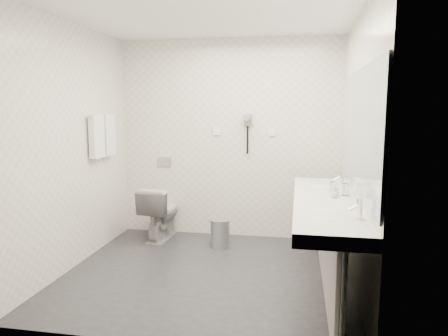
# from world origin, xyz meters

# --- Properties ---
(floor) EXTENTS (2.80, 2.80, 0.00)m
(floor) POSITION_xyz_m (0.00, 0.00, 0.00)
(floor) COLOR #27262C
(floor) RESTS_ON ground
(ceiling) EXTENTS (2.80, 2.80, 0.00)m
(ceiling) POSITION_xyz_m (0.00, 0.00, 2.50)
(ceiling) COLOR white
(ceiling) RESTS_ON wall_back
(wall_back) EXTENTS (2.80, 0.00, 2.80)m
(wall_back) POSITION_xyz_m (0.00, 1.30, 1.25)
(wall_back) COLOR silver
(wall_back) RESTS_ON floor
(wall_front) EXTENTS (2.80, 0.00, 2.80)m
(wall_front) POSITION_xyz_m (0.00, -1.30, 1.25)
(wall_front) COLOR silver
(wall_front) RESTS_ON floor
(wall_left) EXTENTS (0.00, 2.60, 2.60)m
(wall_left) POSITION_xyz_m (-1.40, 0.00, 1.25)
(wall_left) COLOR silver
(wall_left) RESTS_ON floor
(wall_right) EXTENTS (0.00, 2.60, 2.60)m
(wall_right) POSITION_xyz_m (1.40, 0.00, 1.25)
(wall_right) COLOR silver
(wall_right) RESTS_ON floor
(vanity_counter) EXTENTS (0.55, 2.20, 0.10)m
(vanity_counter) POSITION_xyz_m (1.12, -0.20, 0.80)
(vanity_counter) COLOR white
(vanity_counter) RESTS_ON floor
(vanity_panel) EXTENTS (0.03, 2.15, 0.75)m
(vanity_panel) POSITION_xyz_m (1.15, -0.20, 0.38)
(vanity_panel) COLOR #9B9993
(vanity_panel) RESTS_ON floor
(vanity_post_near) EXTENTS (0.06, 0.06, 0.75)m
(vanity_post_near) POSITION_xyz_m (1.18, -1.24, 0.38)
(vanity_post_near) COLOR silver
(vanity_post_near) RESTS_ON floor
(vanity_post_far) EXTENTS (0.06, 0.06, 0.75)m
(vanity_post_far) POSITION_xyz_m (1.18, 0.84, 0.38)
(vanity_post_far) COLOR silver
(vanity_post_far) RESTS_ON floor
(mirror) EXTENTS (0.02, 2.20, 1.05)m
(mirror) POSITION_xyz_m (1.39, -0.20, 1.45)
(mirror) COLOR #B2BCC6
(mirror) RESTS_ON wall_right
(basin_near) EXTENTS (0.40, 0.31, 0.05)m
(basin_near) POSITION_xyz_m (1.12, -0.85, 0.83)
(basin_near) COLOR white
(basin_near) RESTS_ON vanity_counter
(basin_far) EXTENTS (0.40, 0.31, 0.05)m
(basin_far) POSITION_xyz_m (1.12, 0.45, 0.83)
(basin_far) COLOR white
(basin_far) RESTS_ON vanity_counter
(faucet_near) EXTENTS (0.04, 0.04, 0.15)m
(faucet_near) POSITION_xyz_m (1.32, -0.85, 0.92)
(faucet_near) COLOR silver
(faucet_near) RESTS_ON vanity_counter
(faucet_far) EXTENTS (0.04, 0.04, 0.15)m
(faucet_far) POSITION_xyz_m (1.32, 0.45, 0.92)
(faucet_far) COLOR silver
(faucet_far) RESTS_ON vanity_counter
(soap_bottle_a) EXTENTS (0.07, 0.07, 0.12)m
(soap_bottle_a) POSITION_xyz_m (1.22, -0.07, 0.91)
(soap_bottle_a) COLOR white
(soap_bottle_a) RESTS_ON vanity_counter
(soap_bottle_b) EXTENTS (0.09, 0.09, 0.08)m
(soap_bottle_b) POSITION_xyz_m (1.20, -0.15, 0.89)
(soap_bottle_b) COLOR white
(soap_bottle_b) RESTS_ON vanity_counter
(glass_left) EXTENTS (0.07, 0.07, 0.11)m
(glass_left) POSITION_xyz_m (1.31, -0.02, 0.91)
(glass_left) COLOR silver
(glass_left) RESTS_ON vanity_counter
(glass_right) EXTENTS (0.05, 0.05, 0.10)m
(glass_right) POSITION_xyz_m (1.21, 0.12, 0.90)
(glass_right) COLOR silver
(glass_right) RESTS_ON vanity_counter
(toilet) EXTENTS (0.43, 0.70, 0.68)m
(toilet) POSITION_xyz_m (-0.82, 0.99, 0.34)
(toilet) COLOR white
(toilet) RESTS_ON floor
(flush_plate) EXTENTS (0.18, 0.02, 0.12)m
(flush_plate) POSITION_xyz_m (-0.85, 1.29, 0.95)
(flush_plate) COLOR #B2B5BA
(flush_plate) RESTS_ON wall_back
(pedal_bin) EXTENTS (0.24, 0.24, 0.32)m
(pedal_bin) POSITION_xyz_m (-0.01, 0.80, 0.16)
(pedal_bin) COLOR #B2B5BA
(pedal_bin) RESTS_ON floor
(bin_lid) EXTENTS (0.23, 0.23, 0.02)m
(bin_lid) POSITION_xyz_m (-0.01, 0.80, 0.33)
(bin_lid) COLOR #B2B5BA
(bin_lid) RESTS_ON pedal_bin
(towel_rail) EXTENTS (0.02, 0.62, 0.02)m
(towel_rail) POSITION_xyz_m (-1.35, 0.55, 1.55)
(towel_rail) COLOR silver
(towel_rail) RESTS_ON wall_left
(towel_near) EXTENTS (0.07, 0.24, 0.48)m
(towel_near) POSITION_xyz_m (-1.34, 0.41, 1.33)
(towel_near) COLOR white
(towel_near) RESTS_ON towel_rail
(towel_far) EXTENTS (0.07, 0.24, 0.48)m
(towel_far) POSITION_xyz_m (-1.34, 0.69, 1.33)
(towel_far) COLOR white
(towel_far) RESTS_ON towel_rail
(dryer_cradle) EXTENTS (0.10, 0.04, 0.14)m
(dryer_cradle) POSITION_xyz_m (0.25, 1.27, 1.50)
(dryer_cradle) COLOR gray
(dryer_cradle) RESTS_ON wall_back
(dryer_barrel) EXTENTS (0.08, 0.14, 0.08)m
(dryer_barrel) POSITION_xyz_m (0.25, 1.20, 1.53)
(dryer_barrel) COLOR gray
(dryer_barrel) RESTS_ON dryer_cradle
(dryer_cord) EXTENTS (0.02, 0.02, 0.35)m
(dryer_cord) POSITION_xyz_m (0.25, 1.26, 1.25)
(dryer_cord) COLOR black
(dryer_cord) RESTS_ON dryer_cradle
(switch_plate_a) EXTENTS (0.09, 0.02, 0.09)m
(switch_plate_a) POSITION_xyz_m (-0.15, 1.29, 1.35)
(switch_plate_a) COLOR white
(switch_plate_a) RESTS_ON wall_back
(switch_plate_b) EXTENTS (0.09, 0.02, 0.09)m
(switch_plate_b) POSITION_xyz_m (0.55, 1.29, 1.35)
(switch_plate_b) COLOR white
(switch_plate_b) RESTS_ON wall_back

